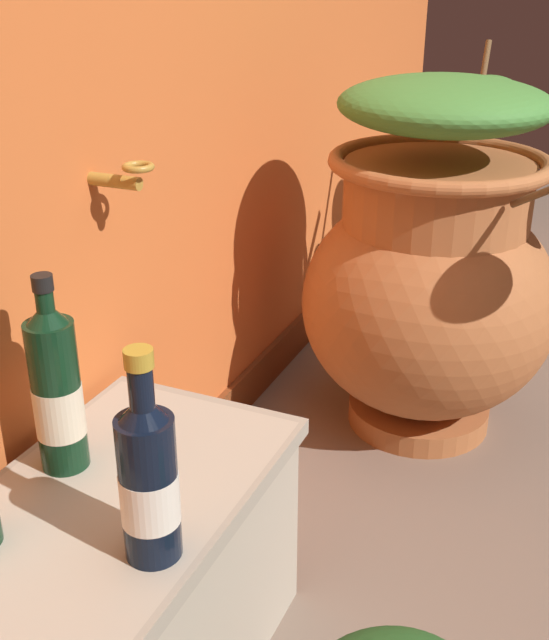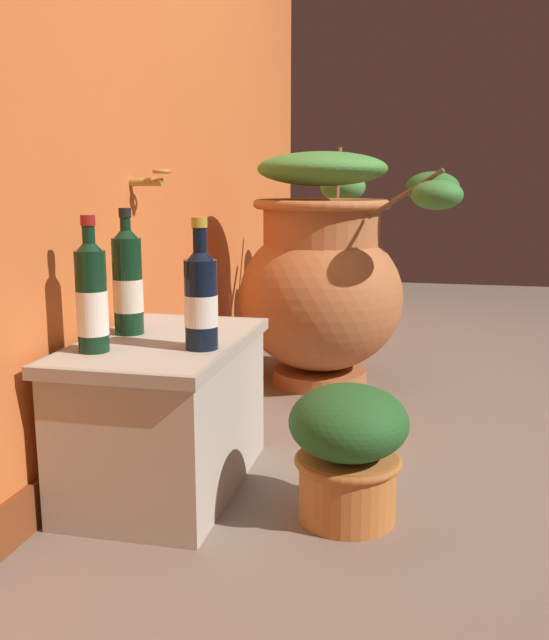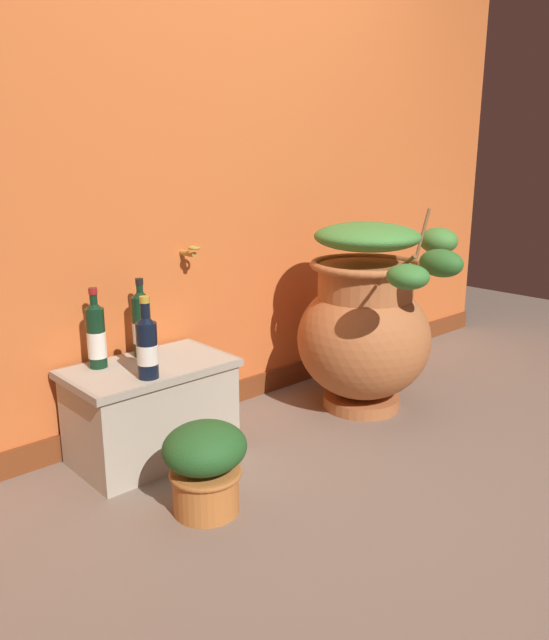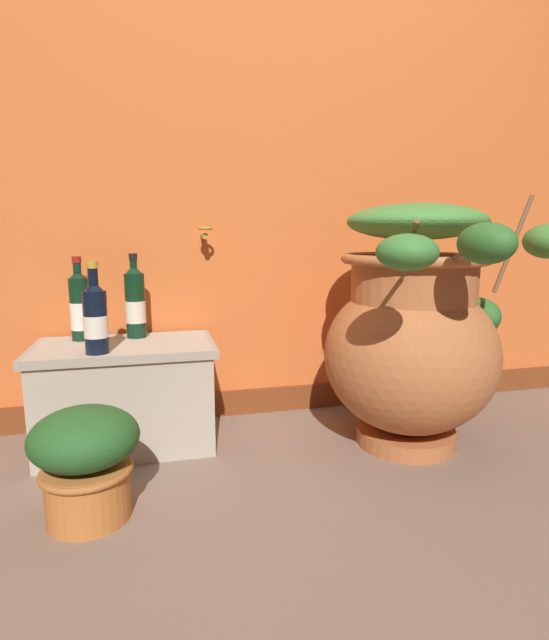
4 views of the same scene
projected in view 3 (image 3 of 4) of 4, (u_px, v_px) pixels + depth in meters
The scene contains 8 objects.
ground_plane at pixel (405, 492), 2.32m from camera, with size 7.00×7.00×0.00m, color #7A6656.
back_wall at pixel (203, 135), 2.84m from camera, with size 4.40×0.33×2.60m.
terracotta_urn at pixel (367, 320), 2.99m from camera, with size 1.01×0.83×0.94m.
stone_ledge at pixel (151, 407), 2.54m from camera, with size 0.66×0.40×0.40m.
wine_bottle_left at pixel (142, 323), 2.57m from camera, with size 0.08×0.08×0.33m.
wine_bottle_middle at pixel (147, 345), 2.32m from camera, with size 0.08×0.08×0.31m.
wine_bottle_right at pixel (96, 335), 2.44m from camera, with size 0.07×0.07×0.32m.
potted_shrub at pixel (205, 464), 2.15m from camera, with size 0.30×0.28×0.33m.
Camera 3 is at (-1.76, -1.21, 1.21)m, focal length 35.12 mm.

